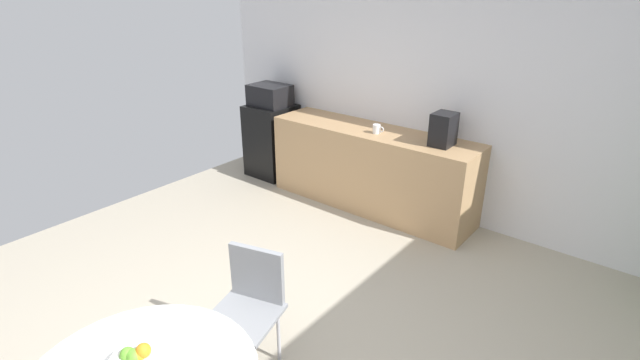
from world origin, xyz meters
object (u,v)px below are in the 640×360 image
Objects in this scene: coffee_maker at (443,129)px; mug_white at (377,129)px; microwave at (270,95)px; chair_gray at (251,297)px; mini_fridge at (272,140)px.

mug_white is at bearing -173.70° from coffee_maker.
microwave is at bearing 180.00° from coffee_maker.
microwave is at bearing 131.96° from chair_gray.
microwave is (0.00, 0.00, 0.59)m from mini_fridge.
chair_gray is at bearing -48.04° from mini_fridge.
coffee_maker is (2.32, 0.00, 0.60)m from mini_fridge.
microwave reaches higher than mini_fridge.
mug_white is at bearing 103.96° from chair_gray.
microwave reaches higher than mug_white.
mini_fridge is 1.91× the size of microwave.
mini_fridge is 2.87× the size of coffee_maker.
coffee_maker is (2.32, 0.00, 0.01)m from microwave.
coffee_maker reaches higher than mini_fridge.
coffee_maker is (0.70, 0.08, 0.11)m from mug_white.
microwave is 3.72× the size of mug_white.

